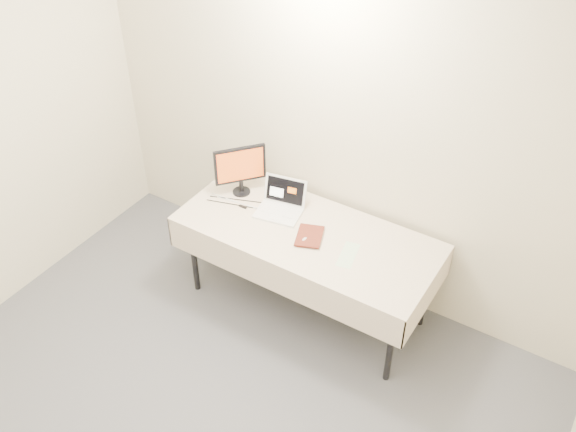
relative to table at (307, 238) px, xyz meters
The scene contains 9 objects.
back_wall 0.81m from the table, 90.00° to the left, with size 4.00×0.10×2.70m, color beige.
table is the anchor object (origin of this frame).
laptop 0.33m from the table, 158.37° to the left, with size 0.37×0.34×0.22m.
monitor 0.73m from the table, 168.45° to the left, with size 0.26×0.31×0.40m.
book 0.20m from the table, 115.43° to the right, with size 0.18×0.02×0.24m, color #99301B.
alarm_clock 0.56m from the table, 144.90° to the left, with size 0.13×0.08×0.05m.
clicker 0.13m from the table, 69.87° to the right, with size 0.05×0.10×0.02m, color #B8B8BA.
paper_form 0.37m from the table, 10.04° to the right, with size 0.10×0.26×0.00m, color #C4E7B7.
usb_dongle 0.55m from the table, behind, with size 0.06×0.02×0.01m, color black.
Camera 1 is at (1.71, -0.94, 3.62)m, focal length 40.00 mm.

